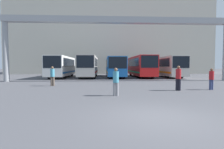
% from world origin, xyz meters
% --- Properties ---
extents(ground_plane, '(200.00, 200.00, 0.00)m').
position_xyz_m(ground_plane, '(0.00, 0.00, 0.00)').
color(ground_plane, '#47474C').
extents(building_backdrop, '(46.46, 12.00, 16.89)m').
position_xyz_m(building_backdrop, '(0.00, 38.32, 8.44)').
color(building_backdrop, '#B7B2A3').
rests_on(building_backdrop, ground).
extents(overhead_gantry, '(26.35, 0.80, 7.42)m').
position_xyz_m(overhead_gantry, '(0.00, 14.62, 6.15)').
color(overhead_gantry, gray).
rests_on(overhead_gantry, ground).
extents(bus_slot_0, '(2.51, 10.24, 3.18)m').
position_xyz_m(bus_slot_0, '(-8.34, 21.77, 1.83)').
color(bus_slot_0, silver).
rests_on(bus_slot_0, ground).
extents(bus_slot_1, '(2.45, 11.36, 3.25)m').
position_xyz_m(bus_slot_1, '(-4.17, 22.33, 1.87)').
color(bus_slot_1, beige).
rests_on(bus_slot_1, ground).
extents(bus_slot_2, '(2.63, 11.39, 3.06)m').
position_xyz_m(bus_slot_2, '(0.00, 22.34, 1.77)').
color(bus_slot_2, '#1959A5').
rests_on(bus_slot_2, ground).
extents(bus_slot_3, '(2.53, 11.38, 3.26)m').
position_xyz_m(bus_slot_3, '(4.17, 22.34, 1.88)').
color(bus_slot_3, red).
rests_on(bus_slot_3, ground).
extents(bus_slot_4, '(2.51, 10.10, 3.18)m').
position_xyz_m(bus_slot_4, '(8.34, 21.70, 1.83)').
color(bus_slot_4, beige).
rests_on(bus_slot_4, ground).
extents(pedestrian_near_right, '(0.35, 0.35, 1.66)m').
position_xyz_m(pedestrian_near_right, '(-1.12, 4.54, 0.88)').
color(pedestrian_near_right, gray).
rests_on(pedestrian_near_right, ground).
extents(pedestrian_near_left, '(0.33, 0.33, 1.60)m').
position_xyz_m(pedestrian_near_left, '(6.16, 6.77, 0.85)').
color(pedestrian_near_left, navy).
rests_on(pedestrian_near_left, ground).
extents(pedestrian_mid_right, '(0.36, 0.36, 1.74)m').
position_xyz_m(pedestrian_mid_right, '(-6.36, 9.90, 0.92)').
color(pedestrian_mid_right, brown).
rests_on(pedestrian_mid_right, ground).
extents(pedestrian_near_center, '(0.37, 0.37, 1.79)m').
position_xyz_m(pedestrian_near_center, '(3.54, 6.52, 0.95)').
color(pedestrian_near_center, black).
rests_on(pedestrian_near_center, ground).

